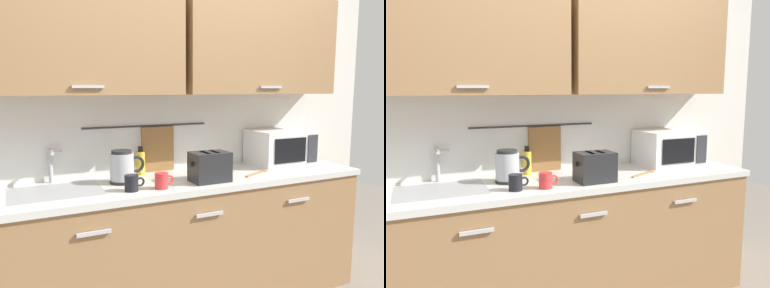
% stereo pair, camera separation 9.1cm
% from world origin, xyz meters
% --- Properties ---
extents(counter_unit, '(2.53, 0.64, 0.90)m').
position_xyz_m(counter_unit, '(-0.01, 0.30, 0.46)').
color(counter_unit, '#997047').
rests_on(counter_unit, ground).
extents(back_wall_assembly, '(3.70, 0.41, 2.50)m').
position_xyz_m(back_wall_assembly, '(-0.00, 0.53, 1.52)').
color(back_wall_assembly, silver).
rests_on(back_wall_assembly, ground).
extents(sink_faucet, '(0.09, 0.17, 0.22)m').
position_xyz_m(sink_faucet, '(-0.83, 0.53, 1.04)').
color(sink_faucet, '#B2B5BA').
rests_on(sink_faucet, counter_unit).
extents(microwave, '(0.46, 0.35, 0.27)m').
position_xyz_m(microwave, '(0.85, 0.41, 1.04)').
color(microwave, white).
rests_on(microwave, counter_unit).
extents(electric_kettle, '(0.23, 0.16, 0.21)m').
position_xyz_m(electric_kettle, '(-0.43, 0.35, 1.00)').
color(electric_kettle, black).
rests_on(electric_kettle, counter_unit).
extents(dish_soap_bottle, '(0.06, 0.06, 0.20)m').
position_xyz_m(dish_soap_bottle, '(-0.25, 0.53, 0.99)').
color(dish_soap_bottle, yellow).
rests_on(dish_soap_bottle, counter_unit).
extents(mug_near_sink, '(0.12, 0.08, 0.09)m').
position_xyz_m(mug_near_sink, '(-0.26, 0.11, 0.95)').
color(mug_near_sink, red).
rests_on(mug_near_sink, counter_unit).
extents(toaster, '(0.26, 0.17, 0.19)m').
position_xyz_m(toaster, '(0.08, 0.15, 1.00)').
color(toaster, '#232326').
rests_on(toaster, counter_unit).
extents(mug_by_kettle, '(0.12, 0.08, 0.09)m').
position_xyz_m(mug_by_kettle, '(-0.43, 0.14, 0.95)').
color(mug_by_kettle, black).
rests_on(mug_by_kettle, counter_unit).
extents(wooden_spoon, '(0.26, 0.14, 0.01)m').
position_xyz_m(wooden_spoon, '(0.51, 0.20, 0.91)').
color(wooden_spoon, '#9E7042').
rests_on(wooden_spoon, counter_unit).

